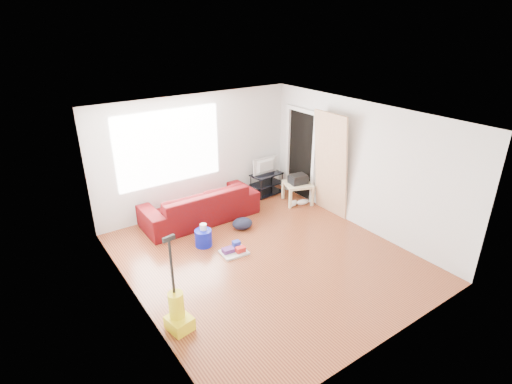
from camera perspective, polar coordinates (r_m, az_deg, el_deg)
room at (r=6.71m, az=1.24°, el=0.45°), size 4.51×5.01×2.51m
sofa at (r=8.49m, az=-7.87°, el=-3.87°), size 2.40×0.94×0.70m
tv_stand at (r=9.49m, az=1.52°, el=1.22°), size 0.79×0.51×0.51m
tv at (r=9.33m, az=1.55°, el=3.70°), size 0.66×0.09×0.38m
side_table at (r=9.05m, az=6.00°, el=0.83°), size 0.74×0.74×0.47m
printer at (r=8.99m, az=6.04°, el=1.85°), size 0.43×0.35×0.20m
bucket at (r=7.57m, az=-7.46°, el=-7.55°), size 0.38×0.38×0.32m
toilet_paper at (r=7.48m, az=-7.47°, el=-6.03°), size 0.12×0.12×0.11m
cleaning_tray at (r=7.27m, az=-3.13°, el=-8.31°), size 0.49×0.41×0.17m
backpack at (r=8.06m, az=-1.95°, el=-5.22°), size 0.48×0.41×0.23m
sneakers at (r=9.03m, az=6.00°, el=-1.54°), size 0.55×0.28×0.12m
vacuum at (r=5.71m, az=-11.11°, el=-16.50°), size 0.35×0.38×1.41m
door_panel at (r=8.82m, az=10.09°, el=-2.91°), size 0.27×0.88×2.20m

